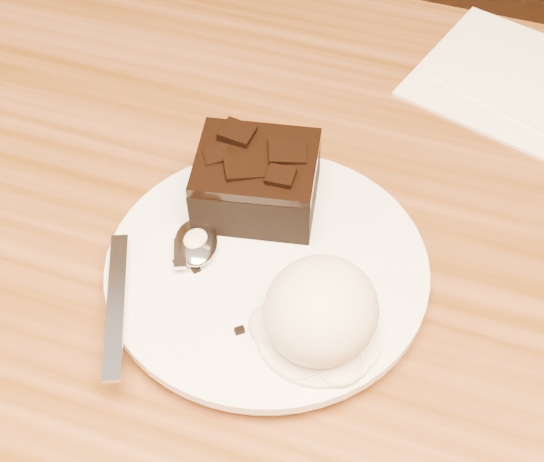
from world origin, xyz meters
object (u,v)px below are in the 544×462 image
(plate, at_px, (267,273))
(brownie, at_px, (257,184))
(ice_cream_scoop, at_px, (321,310))
(spoon, at_px, (196,244))
(napkin, at_px, (512,79))

(plate, bearing_deg, brownie, 116.52)
(ice_cream_scoop, relative_size, spoon, 0.44)
(brownie, xyz_separation_m, ice_cream_scoop, (0.07, -0.09, 0.01))
(ice_cream_scoop, relative_size, napkin, 0.51)
(plate, relative_size, napkin, 1.47)
(spoon, bearing_deg, napkin, 33.91)
(ice_cream_scoop, distance_m, spoon, 0.11)
(brownie, xyz_separation_m, spoon, (-0.02, -0.05, -0.01))
(plate, xyz_separation_m, brownie, (-0.02, 0.05, 0.03))
(napkin, bearing_deg, ice_cream_scoop, -103.90)
(brownie, distance_m, spoon, 0.06)
(plate, distance_m, ice_cream_scoop, 0.07)
(plate, height_order, ice_cream_scoop, ice_cream_scoop)
(brownie, distance_m, napkin, 0.26)
(spoon, height_order, napkin, spoon)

